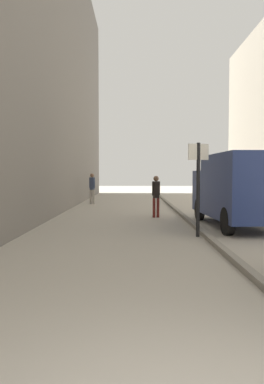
% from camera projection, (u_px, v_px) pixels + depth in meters
% --- Properties ---
extents(ground_plane, '(80.00, 80.00, 0.00)m').
position_uv_depth(ground_plane, '(145.00, 220.00, 13.99)').
color(ground_plane, '#A8A093').
extents(building_facade_left, '(2.12, 40.00, 14.72)m').
position_uv_depth(building_facade_left, '(19.00, 21.00, 13.66)').
color(building_facade_left, slate).
rests_on(building_facade_left, ground_plane).
extents(kerb_strip, '(0.16, 40.00, 0.12)m').
position_uv_depth(kerb_strip, '(186.00, 219.00, 13.98)').
color(kerb_strip, gray).
rests_on(kerb_strip, ground_plane).
extents(pedestrian_main_foreground, '(0.32, 0.24, 1.67)m').
position_uv_depth(pedestrian_main_foreground, '(156.00, 193.00, 14.81)').
color(pedestrian_main_foreground, maroon).
rests_on(pedestrian_main_foreground, ground_plane).
extents(pedestrian_mid_block, '(0.34, 0.26, 1.77)m').
position_uv_depth(pedestrian_mid_block, '(92.00, 186.00, 21.41)').
color(pedestrian_mid_block, gray).
rests_on(pedestrian_mid_block, ground_plane).
extents(delivery_van, '(2.26, 5.15, 2.37)m').
position_uv_depth(delivery_van, '(239.00, 188.00, 12.22)').
color(delivery_van, navy).
rests_on(delivery_van, ground_plane).
extents(street_sign_post, '(0.58, 0.19, 2.60)m').
position_uv_depth(street_sign_post, '(198.00, 181.00, 10.24)').
color(street_sign_post, black).
rests_on(street_sign_post, ground_plane).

